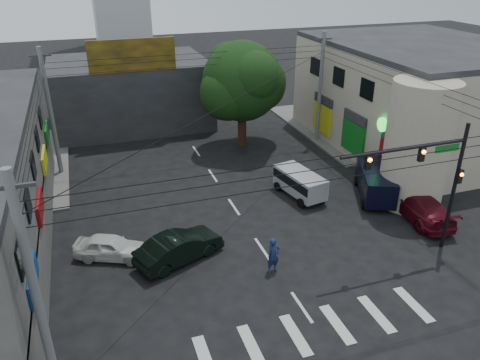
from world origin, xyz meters
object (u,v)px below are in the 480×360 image
traffic_gantry (432,172)px  white_compact (111,247)px  utility_pole_far_left (51,114)px  utility_pole_near_left (36,297)px  navy_van (375,183)px  dark_sedan (179,247)px  maroon_sedan (421,207)px  utility_pole_far_right (320,89)px  traffic_officer (273,256)px  street_tree (242,82)px  silver_minivan (300,185)px

traffic_gantry → white_compact: 16.99m
traffic_gantry → utility_pole_far_left: 25.00m
utility_pole_near_left → navy_van: (19.79, 9.84, -3.60)m
utility_pole_near_left → dark_sedan: 9.95m
utility_pole_near_left → maroon_sedan: bearing=17.3°
utility_pole_far_right → maroon_sedan: utility_pole_far_right is taller
traffic_officer → white_compact: bearing=143.0°
traffic_gantry → white_compact: bearing=162.8°
street_tree → maroon_sedan: size_ratio=1.58×
dark_sedan → traffic_officer: 4.97m
utility_pole_far_left → street_tree: bearing=3.9°
street_tree → navy_van: street_tree is taller
street_tree → traffic_officer: 18.14m
utility_pole_near_left → maroon_sedan: 22.13m
utility_pole_far_right → white_compact: size_ratio=2.23×
utility_pole_far_left → white_compact: (2.59, -12.15, -3.95)m
street_tree → white_compact: 18.38m
traffic_gantry → white_compact: traffic_gantry is taller
utility_pole_far_left → navy_van: bearing=-28.3°
street_tree → traffic_gantry: street_tree is taller
utility_pole_near_left → maroon_sedan: size_ratio=1.67×
dark_sedan → silver_minivan: 10.22m
maroon_sedan → silver_minivan: size_ratio=1.30×
utility_pole_far_right → navy_van: 11.31m
street_tree → traffic_gantry: (3.82, -18.00, -0.64)m
traffic_gantry → utility_pole_near_left: bearing=-169.2°
traffic_gantry → navy_van: bearing=77.0°
maroon_sedan → traffic_officer: 10.73m
traffic_gantry → silver_minivan: 9.53m
silver_minivan → street_tree: bearing=-6.9°
silver_minivan → maroon_sedan: bearing=-142.1°
silver_minivan → navy_van: navy_van is taller
utility_pole_far_left → maroon_sedan: bearing=-34.0°
utility_pole_far_left → white_compact: utility_pole_far_left is taller
utility_pole_near_left → white_compact: (2.59, 8.35, -3.95)m
street_tree → maroon_sedan: bearing=-67.2°
utility_pole_far_left → maroon_sedan: utility_pole_far_left is taller
traffic_gantry → maroon_sedan: 5.62m
maroon_sedan → utility_pole_near_left: bearing=24.1°
utility_pole_near_left → traffic_officer: bearing=23.4°
traffic_gantry → utility_pole_near_left: (-18.32, -3.50, -0.23)m
utility_pole_near_left → utility_pole_far_left: bearing=90.0°
utility_pole_near_left → dark_sedan: utility_pole_near_left is taller
traffic_gantry → white_compact: (-15.74, 4.86, -4.18)m
maroon_sedan → navy_van: navy_van is taller
traffic_officer → street_tree: bearing=66.1°
dark_sedan → utility_pole_far_right: bearing=-70.3°
traffic_gantry → dark_sedan: (-12.33, 3.46, -4.04)m
utility_pole_far_right → maroon_sedan: bearing=-90.8°
traffic_gantry → traffic_officer: traffic_gantry is taller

